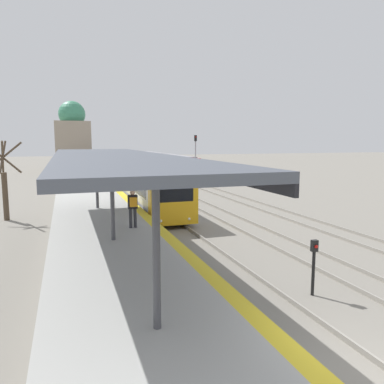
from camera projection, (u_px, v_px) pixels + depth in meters
The scene contains 10 objects.
ground_plane at pixel (364, 382), 7.47m from camera, with size 240.00×240.00×0.00m, color gray.
track_platform_line at pixel (364, 379), 7.46m from camera, with size 1.51×120.00×0.15m.
platform_canopy at pixel (112, 158), 13.97m from camera, with size 4.00×18.04×3.28m.
person_on_platform at pixel (133, 206), 16.23m from camera, with size 0.40×0.40×1.66m.
train_near at pixel (110, 165), 48.28m from camera, with size 2.66×60.36×3.05m.
train_far at pixel (161, 162), 55.23m from camera, with size 2.65×27.72×2.94m.
signal_post_near at pixel (314, 261), 11.54m from camera, with size 0.20×0.21×1.77m.
signal_mast_far at pixel (196, 153), 44.34m from camera, with size 0.28×0.29×5.45m.
distant_domed_building at pixel (73, 139), 60.52m from camera, with size 5.46×5.46×11.12m.
bare_tree_background at pixel (5, 184), 22.45m from camera, with size 2.21×1.40×4.80m.
Camera 1 is at (-5.47, -5.42, 4.79)m, focal length 35.00 mm.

